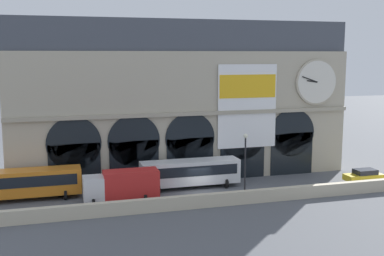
# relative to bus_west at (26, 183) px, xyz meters

# --- Properties ---
(ground_plane) EXTENTS (200.00, 200.00, 0.00)m
(ground_plane) POSITION_rel_bus_west_xyz_m (17.95, -2.87, -1.78)
(ground_plane) COLOR #54565B
(quay_parapet_wall) EXTENTS (90.00, 0.70, 1.30)m
(quay_parapet_wall) POSITION_rel_bus_west_xyz_m (17.95, -7.31, -1.13)
(quay_parapet_wall) COLOR beige
(quay_parapet_wall) RESTS_ON ground
(station_building) EXTENTS (40.22, 6.25, 18.62)m
(station_building) POSITION_rel_bus_west_xyz_m (18.00, 5.04, 7.30)
(station_building) COLOR #B2A891
(station_building) RESTS_ON ground
(bus_west) EXTENTS (11.00, 3.25, 3.10)m
(bus_west) POSITION_rel_bus_west_xyz_m (0.00, 0.00, 0.00)
(bus_west) COLOR orange
(bus_west) RESTS_ON ground
(box_truck_midwest) EXTENTS (7.50, 2.91, 3.12)m
(box_truck_midwest) POSITION_rel_bus_west_xyz_m (9.36, -3.19, -0.08)
(box_truck_midwest) COLOR white
(box_truck_midwest) RESTS_ON ground
(bus_center) EXTENTS (11.00, 3.25, 3.10)m
(bus_center) POSITION_rel_bus_west_xyz_m (17.27, -0.35, 0.00)
(bus_center) COLOR white
(bus_center) RESTS_ON ground
(car_east) EXTENTS (4.40, 2.22, 1.55)m
(car_east) POSITION_rel_bus_west_xyz_m (37.18, -3.75, -0.98)
(car_east) COLOR gold
(car_east) RESTS_ON ground
(street_lamp_quayside) EXTENTS (0.44, 0.44, 6.90)m
(street_lamp_quayside) POSITION_rel_bus_west_xyz_m (21.25, -6.51, 2.63)
(street_lamp_quayside) COLOR black
(street_lamp_quayside) RESTS_ON ground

